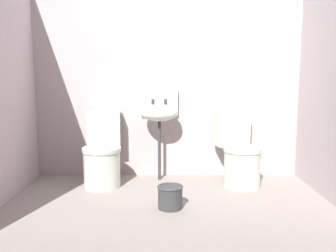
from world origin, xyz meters
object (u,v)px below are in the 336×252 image
(toilet_left, at_px, (103,155))
(bucket, at_px, (170,197))
(sink, at_px, (159,113))
(toilet_right, at_px, (239,155))

(toilet_left, height_order, bucket, toilet_left)
(toilet_left, xyz_separation_m, bucket, (0.71, -0.71, -0.21))
(sink, relative_size, bucket, 4.27)
(toilet_left, bearing_deg, toilet_right, 176.89)
(toilet_left, distance_m, sink, 0.77)
(toilet_left, relative_size, bucket, 3.36)
(toilet_right, bearing_deg, bucket, 32.20)
(toilet_right, relative_size, sink, 0.79)
(bucket, bearing_deg, toilet_right, 43.49)
(toilet_right, height_order, bucket, toilet_right)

